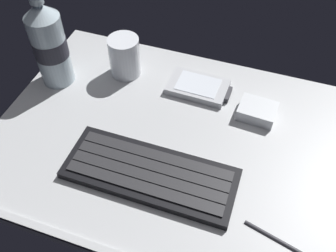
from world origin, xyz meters
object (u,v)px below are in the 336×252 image
(keyboard, at_px, (152,174))
(handheld_device, at_px, (199,87))
(juice_cup, at_px, (125,58))
(charger_block, at_px, (257,111))
(water_bottle, at_px, (49,44))
(stylus_pen, at_px, (274,237))

(keyboard, bearing_deg, handheld_device, 86.18)
(juice_cup, height_order, charger_block, juice_cup)
(water_bottle, relative_size, charger_block, 2.97)
(juice_cup, distance_m, charger_block, 0.29)
(charger_block, bearing_deg, juice_cup, 173.44)
(charger_block, xyz_separation_m, stylus_pen, (0.07, -0.24, -0.01))
(handheld_device, height_order, water_bottle, water_bottle)
(handheld_device, bearing_deg, juice_cup, 179.74)
(juice_cup, xyz_separation_m, stylus_pen, (0.36, -0.27, -0.04))
(water_bottle, bearing_deg, handheld_device, 12.75)
(handheld_device, relative_size, juice_cup, 1.52)
(handheld_device, relative_size, charger_block, 1.85)
(handheld_device, bearing_deg, water_bottle, -167.25)
(juice_cup, relative_size, stylus_pen, 0.89)
(water_bottle, bearing_deg, juice_cup, 27.65)
(keyboard, height_order, charger_block, charger_block)
(handheld_device, xyz_separation_m, juice_cup, (-0.16, 0.00, 0.03))
(handheld_device, bearing_deg, keyboard, -93.82)
(handheld_device, height_order, stylus_pen, handheld_device)
(keyboard, height_order, juice_cup, juice_cup)
(juice_cup, bearing_deg, water_bottle, -152.35)
(water_bottle, xyz_separation_m, charger_block, (0.41, 0.03, -0.08))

